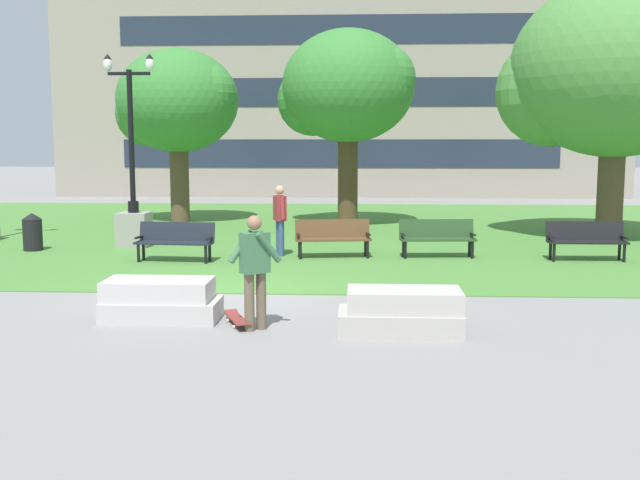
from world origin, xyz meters
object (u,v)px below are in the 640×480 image
Objects in this scene: concrete_block_center at (160,300)px; park_bench_near_left at (175,239)px; skateboard at (238,319)px; trash_bin at (32,232)px; park_bench_near_right at (586,238)px; park_bench_far_right at (437,236)px; person_skateboarder at (255,266)px; person_bystander_near_lawn at (280,216)px; concrete_block_left at (402,312)px; park_bench_far_left at (333,236)px; lamp_post_left at (133,208)px.

concrete_block_center is 5.77m from park_bench_near_left.
trash_bin is at bearing 131.01° from skateboard.
park_bench_near_right is 3.44m from park_bench_far_right.
person_skateboarder is 0.98m from skateboard.
person_bystander_near_lawn reaches higher than park_bench_far_right.
park_bench_near_right is (9.56, 0.63, 0.00)m from park_bench_near_left.
park_bench_near_left is (-1.15, 5.65, 0.23)m from concrete_block_center.
person_bystander_near_lawn reaches higher than concrete_block_left.
concrete_block_left is at bearing -40.94° from trash_bin.
concrete_block_center is 1.76× the size of skateboard.
park_bench_near_left is at bearing 113.71° from person_skateboarder.
concrete_block_center is 0.97× the size of park_bench_far_left.
skateboard is at bearing -48.99° from trash_bin.
park_bench_near_left is at bearing -156.97° from person_bystander_near_lawn.
person_bystander_near_lawn is (-3.80, 0.05, 0.44)m from park_bench_far_right.
concrete_block_center is 1.31m from skateboard.
park_bench_far_left is 5.59m from lamp_post_left.
park_bench_far_right reaches higher than skateboard.
concrete_block_center is 1.88× the size of trash_bin.
concrete_block_center is at bearing -78.47° from park_bench_near_left.
person_skateboarder is 0.95× the size of park_bench_near_right.
lamp_post_left is (-4.11, 8.33, 0.95)m from skateboard.
skateboard is at bearing -137.45° from park_bench_near_right.
person_skateboarder is at bearing -62.79° from lamp_post_left.
trash_bin is 6.44m from person_bystander_near_lawn.
park_bench_far_left is at bearing 178.38° from park_bench_near_right.
park_bench_far_right is (6.13, 0.95, 0.00)m from park_bench_near_left.
park_bench_far_right is at bearing 3.35° from park_bench_far_left.
person_bystander_near_lawn is (1.18, 6.65, 0.68)m from concrete_block_center.
person_bystander_near_lawn reaches higher than park_bench_near_left.
park_bench_far_left reaches higher than concrete_block_left.
park_bench_near_left is at bearing 101.53° from concrete_block_center.
person_skateboarder is 9.69m from lamp_post_left.
trash_bin reaches higher than park_bench_near_right.
person_bystander_near_lawn reaches higher than person_skateboarder.
person_skateboarder is 0.93× the size of park_bench_far_right.
park_bench_far_left reaches higher than skateboard.
lamp_post_left reaches higher than park_bench_far_right.
park_bench_near_right is 5.93m from park_bench_far_left.
park_bench_near_left is 1.91× the size of trash_bin.
concrete_block_left is at bearing -0.83° from person_skateboarder.
skateboard is 1.06× the size of trash_bin.
park_bench_far_left is at bearing -8.47° from person_bystander_near_lawn.
lamp_post_left is at bearing 127.30° from concrete_block_left.
person_bystander_near_lawn is at bearing 90.65° from skateboard.
park_bench_far_right is at bearing -0.70° from person_bystander_near_lawn.
park_bench_near_left is 1.00× the size of park_bench_far_right.
park_bench_near_left is at bearing -171.23° from park_bench_far_right.
park_bench_near_left is 1.02× the size of park_bench_near_right.
park_bench_near_right is (6.83, 6.85, -0.43)m from person_skateboarder.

